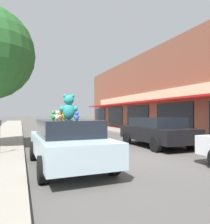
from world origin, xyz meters
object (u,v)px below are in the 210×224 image
teddy_bear_blue (77,116)px  parked_car_far_center (156,131)px  teddy_bear_yellow (65,114)px  teddy_bear_green (53,115)px  teddy_bear_giant (69,107)px  teddy_bear_cream (58,115)px  teddy_bear_orange (61,116)px  plush_art_car (68,142)px

teddy_bear_blue → parked_car_far_center: (4.88, 3.27, -0.79)m
teddy_bear_blue → parked_car_far_center: size_ratio=0.06×
teddy_bear_yellow → teddy_bear_green: 0.45m
teddy_bear_giant → teddy_bear_blue: 1.15m
teddy_bear_green → teddy_bear_blue: 1.44m
teddy_bear_giant → parked_car_far_center: teddy_bear_giant is taller
teddy_bear_cream → teddy_bear_orange: (0.22, 0.69, -0.01)m
teddy_bear_green → plush_art_car: bearing=140.4°
teddy_bear_yellow → teddy_bear_blue: teddy_bear_yellow is taller
teddy_bear_yellow → teddy_bear_green: (-0.41, -0.18, -0.02)m
plush_art_car → parked_car_far_center: size_ratio=1.05×
teddy_bear_giant → teddy_bear_cream: teddy_bear_giant is taller
teddy_bear_giant → teddy_bear_cream: bearing=60.0°
teddy_bear_yellow → teddy_bear_orange: size_ratio=1.29×
teddy_bear_orange → teddy_bear_green: bearing=-62.6°
teddy_bear_orange → teddy_bear_green: size_ratio=0.91×
teddy_bear_yellow → teddy_bear_blue: (0.04, -1.55, -0.04)m
plush_art_car → teddy_bear_cream: 0.90m
teddy_bear_orange → teddy_bear_green: teddy_bear_green is taller
teddy_bear_green → teddy_bear_cream: bearing=111.0°
teddy_bear_yellow → teddy_bear_green: bearing=53.2°
teddy_bear_green → teddy_bear_blue: size_ratio=1.16×
parked_car_far_center → teddy_bear_cream: bearing=-153.2°
teddy_bear_yellow → teddy_bear_orange: teddy_bear_yellow is taller
teddy_bear_blue → teddy_bear_orange: bearing=-94.6°
teddy_bear_yellow → teddy_bear_cream: 1.05m
teddy_bear_yellow → parked_car_far_center: size_ratio=0.08×
teddy_bear_giant → parked_car_far_center: bearing=-146.2°
teddy_bear_orange → teddy_bear_green: (-0.23, 0.10, 0.01)m
teddy_bear_yellow → teddy_bear_cream: bearing=97.3°
plush_art_car → teddy_bear_cream: teddy_bear_cream is taller
teddy_bear_orange → teddy_bear_blue: bearing=61.3°
teddy_bear_cream → teddy_bear_orange: bearing=-96.9°
teddy_bear_yellow → teddy_bear_blue: size_ratio=1.36×
teddy_bear_green → teddy_bear_orange: bearing=176.5°
teddy_bear_giant → teddy_bear_cream: (-0.45, -0.54, -0.27)m
teddy_bear_yellow → parked_car_far_center: teddy_bear_yellow is taller
teddy_bear_blue → teddy_bear_giant: bearing=-105.1°
plush_art_car → teddy_bear_green: size_ratio=15.36×
plush_art_car → teddy_bear_giant: 1.14m
teddy_bear_green → parked_car_far_center: teddy_bear_green is taller
plush_art_car → teddy_bear_green: 1.08m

